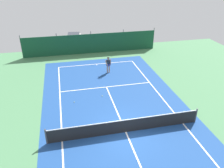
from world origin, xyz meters
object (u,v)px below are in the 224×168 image
object	(u,v)px
tennis_ball_midcourt	(74,102)
parked_car	(74,40)
tennis_ball_near_player	(102,96)
tennis_net	(126,126)
tennis_player	(108,64)

from	to	relation	value
tennis_ball_midcourt	parked_car	bearing A→B (deg)	85.46
tennis_ball_near_player	parked_car	bearing A→B (deg)	94.89
tennis_ball_near_player	parked_car	world-z (taller)	parked_car
tennis_ball_near_player	parked_car	distance (m)	14.13
tennis_net	tennis_ball_midcourt	size ratio (longest dim) A/B	153.33
tennis_net	parked_car	size ratio (longest dim) A/B	2.32
tennis_net	tennis_ball_near_player	size ratio (longest dim) A/B	153.33
tennis_player	parked_car	bearing A→B (deg)	-80.22
tennis_ball_near_player	tennis_ball_midcourt	world-z (taller)	same
parked_car	tennis_player	bearing A→B (deg)	111.37
tennis_player	tennis_ball_near_player	bearing A→B (deg)	65.94
tennis_player	tennis_ball_midcourt	distance (m)	6.37
tennis_player	tennis_ball_near_player	distance (m)	4.87
tennis_net	parked_car	world-z (taller)	parked_car
tennis_ball_near_player	parked_car	xyz separation A→B (m)	(-1.20, 14.05, 0.81)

